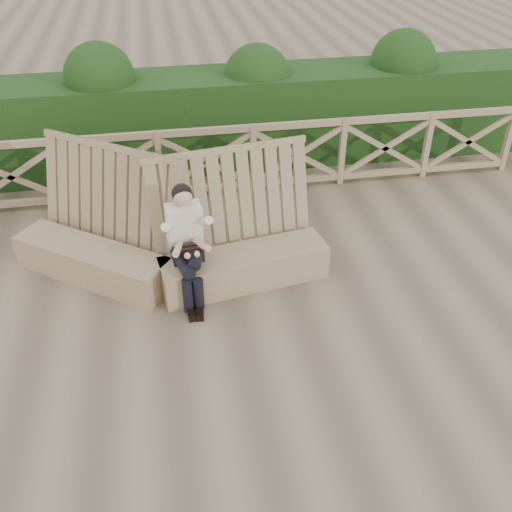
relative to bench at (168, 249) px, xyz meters
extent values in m
plane|color=brown|center=(0.71, -1.45, -0.39)|extent=(60.00, 60.00, 0.00)
cube|color=olive|center=(-0.94, 0.15, -0.17)|extent=(1.95, 1.62, 0.44)
cube|color=olive|center=(-0.78, 0.37, 0.40)|extent=(1.92, 1.57, 1.56)
cube|color=olive|center=(0.90, -0.29, -0.17)|extent=(2.11, 0.83, 0.44)
cube|color=olive|center=(0.86, -0.03, 0.40)|extent=(2.10, 0.77, 1.56)
cube|color=black|center=(0.22, -0.30, 0.16)|extent=(0.39, 0.31, 0.22)
cube|color=beige|center=(0.22, -0.25, 0.50)|extent=(0.44, 0.34, 0.53)
sphere|color=tan|center=(0.22, -0.30, 0.88)|extent=(0.24, 0.24, 0.21)
sphere|color=black|center=(0.22, -0.27, 0.90)|extent=(0.26, 0.26, 0.23)
cylinder|color=black|center=(0.16, -0.53, 0.14)|extent=(0.21, 0.48, 0.15)
cylinder|color=black|center=(0.32, -0.48, 0.21)|extent=(0.21, 0.48, 0.17)
cylinder|color=black|center=(0.18, -0.75, -0.17)|extent=(0.14, 0.14, 0.44)
cylinder|color=black|center=(0.30, -0.75, -0.17)|extent=(0.14, 0.14, 0.44)
cube|color=black|center=(0.19, -0.84, -0.35)|extent=(0.12, 0.25, 0.08)
cube|color=black|center=(0.29, -0.84, -0.35)|extent=(0.12, 0.25, 0.08)
cube|color=black|center=(0.27, -0.48, 0.26)|extent=(0.26, 0.17, 0.16)
cube|color=black|center=(0.27, -0.64, 0.32)|extent=(0.08, 0.10, 0.12)
cube|color=#987658|center=(0.71, 2.05, 0.66)|extent=(10.10, 0.07, 0.10)
cube|color=#987658|center=(0.71, 2.05, -0.27)|extent=(10.10, 0.07, 0.10)
cube|color=black|center=(0.71, 3.25, 0.36)|extent=(12.00, 1.20, 1.50)
camera|label=1|loc=(0.05, -5.91, 3.95)|focal=40.00mm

